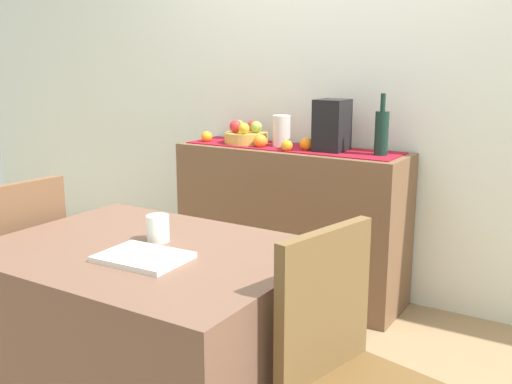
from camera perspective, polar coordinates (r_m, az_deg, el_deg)
ground_plane at (r=2.84m, az=-2.79°, el=-16.61°), size 6.40×6.40×0.02m
room_wall_rear at (r=3.50m, az=8.24°, el=12.16°), size 6.40×0.06×2.70m
sideboard_console at (r=3.48m, az=3.30°, el=-2.92°), size 1.35×0.42×0.88m
table_runner at (r=3.39m, az=3.40°, el=4.30°), size 1.27×0.32×0.01m
fruit_bowl at (r=3.54m, az=-0.96°, el=5.26°), size 0.26×0.26×0.06m
apple_right at (r=3.45m, az=-1.16°, el=6.14°), size 0.06×0.06×0.06m
apple_front at (r=3.50m, az=0.02°, el=6.28°), size 0.07×0.07×0.07m
apple_rear at (r=3.59m, az=-0.35°, el=6.41°), size 0.06×0.06×0.06m
apple_upper at (r=3.51m, az=-1.98°, el=6.34°), size 0.07×0.07×0.07m
apple_center at (r=3.58m, az=-1.66°, el=6.40°), size 0.07×0.07×0.07m
wine_bottle at (r=3.15m, az=12.01°, el=5.65°), size 0.07×0.07×0.33m
coffee_maker at (r=3.26m, az=7.32°, el=6.35°), size 0.16×0.18×0.28m
ceramic_vase at (r=3.41m, az=2.47°, el=5.86°), size 0.10×0.10×0.18m
orange_loose_near_bowl at (r=3.28m, az=4.90°, el=4.61°), size 0.07×0.07×0.07m
orange_loose_far at (r=3.38m, az=0.42°, el=4.93°), size 0.08×0.08×0.08m
orange_loose_mid at (r=3.26m, az=2.99°, el=4.48°), size 0.06×0.06×0.06m
orange_loose_end at (r=3.62m, az=-4.77°, el=5.32°), size 0.07×0.07×0.07m
dining_table at (r=2.23m, az=-10.09°, el=-14.40°), size 1.11×0.83×0.74m
open_book at (r=1.97m, az=-10.81°, el=-6.18°), size 0.29×0.22×0.02m
coffee_cup at (r=2.14m, az=-9.43°, el=-3.48°), size 0.08×0.08×0.10m
chair_near_window at (r=2.84m, az=-22.69°, el=-11.37°), size 0.44×0.44×0.90m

